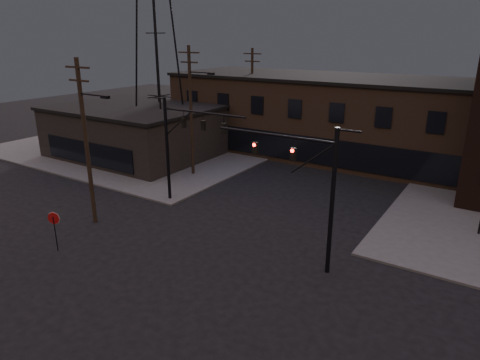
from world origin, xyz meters
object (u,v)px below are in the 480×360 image
traffic_signal_far (180,140)px  stop_sign (54,222)px  traffic_signal_near (313,183)px  car_crossing (369,161)px

traffic_signal_far → stop_sign: (-1.28, -9.99, -3.17)m
traffic_signal_near → car_crossing: 21.14m
stop_sign → car_crossing: stop_sign is taller
traffic_signal_far → car_crossing: 19.80m
stop_sign → car_crossing: size_ratio=0.56×
traffic_signal_near → traffic_signal_far: 12.57m
traffic_signal_near → stop_sign: traffic_signal_near is taller
traffic_signal_near → traffic_signal_far: size_ratio=1.00×
car_crossing → traffic_signal_far: bearing=-119.8°
traffic_signal_near → car_crossing: size_ratio=1.81×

